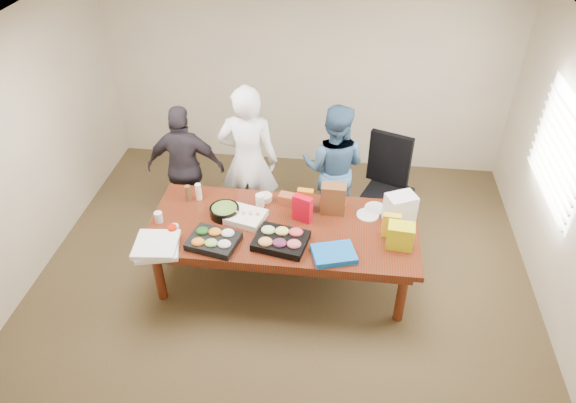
# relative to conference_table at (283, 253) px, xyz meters

# --- Properties ---
(floor) EXTENTS (5.50, 5.00, 0.02)m
(floor) POSITION_rel_conference_table_xyz_m (0.00, 0.00, -0.39)
(floor) COLOR #47301E
(floor) RESTS_ON ground
(ceiling) EXTENTS (5.50, 5.00, 0.02)m
(ceiling) POSITION_rel_conference_table_xyz_m (0.00, 0.00, 2.33)
(ceiling) COLOR white
(ceiling) RESTS_ON wall_back
(wall_back) EXTENTS (5.50, 0.04, 2.70)m
(wall_back) POSITION_rel_conference_table_xyz_m (0.00, 2.50, 0.98)
(wall_back) COLOR beige
(wall_back) RESTS_ON floor
(wall_left) EXTENTS (0.04, 5.00, 2.70)m
(wall_left) POSITION_rel_conference_table_xyz_m (-2.75, 0.00, 0.98)
(wall_left) COLOR beige
(wall_left) RESTS_ON floor
(window_panel) EXTENTS (0.03, 1.40, 1.10)m
(window_panel) POSITION_rel_conference_table_xyz_m (2.72, 0.60, 1.12)
(window_panel) COLOR white
(window_panel) RESTS_ON wall_right
(window_blinds) EXTENTS (0.04, 1.36, 1.00)m
(window_blinds) POSITION_rel_conference_table_xyz_m (2.68, 0.60, 1.12)
(window_blinds) COLOR beige
(window_blinds) RESTS_ON wall_right
(conference_table) EXTENTS (2.80, 1.20, 0.75)m
(conference_table) POSITION_rel_conference_table_xyz_m (0.00, 0.00, 0.00)
(conference_table) COLOR #4C1C0F
(conference_table) RESTS_ON floor
(office_chair) EXTENTS (0.79, 0.79, 1.20)m
(office_chair) POSITION_rel_conference_table_xyz_m (1.12, 0.93, 0.23)
(office_chair) COLOR black
(office_chair) RESTS_ON floor
(person_center) EXTENTS (0.71, 0.48, 1.90)m
(person_center) POSITION_rel_conference_table_xyz_m (-0.51, 0.87, 0.58)
(person_center) COLOR white
(person_center) RESTS_ON floor
(person_right) EXTENTS (0.88, 0.73, 1.62)m
(person_right) POSITION_rel_conference_table_xyz_m (0.47, 1.08, 0.44)
(person_right) COLOR #3C628A
(person_right) RESTS_ON floor
(person_left) EXTENTS (0.95, 0.43, 1.59)m
(person_left) POSITION_rel_conference_table_xyz_m (-1.29, 0.90, 0.42)
(person_left) COLOR #2B262D
(person_left) RESTS_ON floor
(veggie_tray) EXTENTS (0.54, 0.46, 0.07)m
(veggie_tray) POSITION_rel_conference_table_xyz_m (-0.65, -0.36, 0.41)
(veggie_tray) COLOR black
(veggie_tray) RESTS_ON conference_table
(fruit_tray) EXTENTS (0.58, 0.49, 0.08)m
(fruit_tray) POSITION_rel_conference_table_xyz_m (0.02, -0.28, 0.41)
(fruit_tray) COLOR black
(fruit_tray) RESTS_ON conference_table
(sheet_cake) EXTENTS (0.50, 0.42, 0.08)m
(sheet_cake) POSITION_rel_conference_table_xyz_m (-0.42, 0.06, 0.41)
(sheet_cake) COLOR white
(sheet_cake) RESTS_ON conference_table
(salad_bowl) EXTENTS (0.34, 0.34, 0.10)m
(salad_bowl) POSITION_rel_conference_table_xyz_m (-0.64, 0.10, 0.43)
(salad_bowl) COLOR black
(salad_bowl) RESTS_ON conference_table
(chip_bag_blue) EXTENTS (0.48, 0.41, 0.06)m
(chip_bag_blue) POSITION_rel_conference_table_xyz_m (0.55, -0.40, 0.41)
(chip_bag_blue) COLOR blue
(chip_bag_blue) RESTS_ON conference_table
(chip_bag_red) EXTENTS (0.22, 0.16, 0.30)m
(chip_bag_red) POSITION_rel_conference_table_xyz_m (0.19, 0.13, 0.52)
(chip_bag_red) COLOR red
(chip_bag_red) RESTS_ON conference_table
(chip_bag_yellow) EXTENTS (0.18, 0.08, 0.27)m
(chip_bag_yellow) POSITION_rel_conference_table_xyz_m (1.10, -0.02, 0.51)
(chip_bag_yellow) COLOR yellow
(chip_bag_yellow) RESTS_ON conference_table
(chip_bag_orange) EXTENTS (0.18, 0.09, 0.27)m
(chip_bag_orange) POSITION_rel_conference_table_xyz_m (0.20, 0.30, 0.51)
(chip_bag_orange) COLOR orange
(chip_bag_orange) RESTS_ON conference_table
(mayo_jar) EXTENTS (0.11, 0.11, 0.15)m
(mayo_jar) POSITION_rel_conference_table_xyz_m (-0.29, 0.31, 0.45)
(mayo_jar) COLOR white
(mayo_jar) RESTS_ON conference_table
(mustard_bottle) EXTENTS (0.07, 0.07, 0.15)m
(mustard_bottle) POSITION_rel_conference_table_xyz_m (0.22, 0.34, 0.45)
(mustard_bottle) COLOR #CCD615
(mustard_bottle) RESTS_ON conference_table
(dressing_bottle) EXTENTS (0.08, 0.08, 0.19)m
(dressing_bottle) POSITION_rel_conference_table_xyz_m (-1.09, 0.32, 0.47)
(dressing_bottle) COLOR brown
(dressing_bottle) RESTS_ON conference_table
(ranch_bottle) EXTENTS (0.07, 0.07, 0.20)m
(ranch_bottle) POSITION_rel_conference_table_xyz_m (-0.98, 0.36, 0.47)
(ranch_bottle) COLOR white
(ranch_bottle) RESTS_ON conference_table
(banana_bunch) EXTENTS (0.26, 0.24, 0.07)m
(banana_bunch) POSITION_rel_conference_table_xyz_m (0.51, 0.44, 0.41)
(banana_bunch) COLOR #EFA70D
(banana_bunch) RESTS_ON conference_table
(bread_loaf) EXTENTS (0.30, 0.18, 0.11)m
(bread_loaf) POSITION_rel_conference_table_xyz_m (0.05, 0.39, 0.43)
(bread_loaf) COLOR #9C4A28
(bread_loaf) RESTS_ON conference_table
(kraft_bag) EXTENTS (0.26, 0.16, 0.34)m
(kraft_bag) POSITION_rel_conference_table_xyz_m (0.50, 0.30, 0.55)
(kraft_bag) COLOR brown
(kraft_bag) RESTS_ON conference_table
(red_cup) EXTENTS (0.10, 0.10, 0.12)m
(red_cup) POSITION_rel_conference_table_xyz_m (-1.08, -0.29, 0.44)
(red_cup) COLOR #B01500
(red_cup) RESTS_ON conference_table
(clear_cup_a) EXTENTS (0.08, 0.08, 0.11)m
(clear_cup_a) POSITION_rel_conference_table_xyz_m (-1.07, -0.26, 0.43)
(clear_cup_a) COLOR silver
(clear_cup_a) RESTS_ON conference_table
(clear_cup_b) EXTENTS (0.09, 0.09, 0.12)m
(clear_cup_b) POSITION_rel_conference_table_xyz_m (-1.30, -0.09, 0.43)
(clear_cup_b) COLOR white
(clear_cup_b) RESTS_ON conference_table
(pizza_box_lower) EXTENTS (0.50, 0.50, 0.05)m
(pizza_box_lower) POSITION_rel_conference_table_xyz_m (-1.18, -0.51, 0.40)
(pizza_box_lower) COLOR white
(pizza_box_lower) RESTS_ON conference_table
(pizza_box_upper) EXTENTS (0.45, 0.45, 0.05)m
(pizza_box_upper) POSITION_rel_conference_table_xyz_m (-1.18, -0.52, 0.45)
(pizza_box_upper) COLOR white
(pizza_box_upper) RESTS_ON pizza_box_lower
(plate_a) EXTENTS (0.27, 0.27, 0.01)m
(plate_a) POSITION_rel_conference_table_xyz_m (0.88, 0.28, 0.38)
(plate_a) COLOR white
(plate_a) RESTS_ON conference_table
(plate_b) EXTENTS (0.28, 0.28, 0.01)m
(plate_b) POSITION_rel_conference_table_xyz_m (0.96, 0.41, 0.38)
(plate_b) COLOR beige
(plate_b) RESTS_ON conference_table
(dip_bowl_a) EXTENTS (0.16, 0.16, 0.06)m
(dip_bowl_a) POSITION_rel_conference_table_xyz_m (0.20, 0.27, 0.40)
(dip_bowl_a) COLOR silver
(dip_bowl_a) RESTS_ON conference_table
(dip_bowl_b) EXTENTS (0.16, 0.16, 0.06)m
(dip_bowl_b) POSITION_rel_conference_table_xyz_m (-0.25, 0.43, 0.41)
(dip_bowl_b) COLOR beige
(dip_bowl_b) RESTS_ON conference_table
(grocery_bag_white) EXTENTS (0.36, 0.32, 0.32)m
(grocery_bag_white) POSITION_rel_conference_table_xyz_m (1.20, 0.24, 0.53)
(grocery_bag_white) COLOR white
(grocery_bag_white) RESTS_ON conference_table
(grocery_bag_yellow) EXTENTS (0.27, 0.20, 0.26)m
(grocery_bag_yellow) POSITION_rel_conference_table_xyz_m (1.19, -0.17, 0.50)
(grocery_bag_yellow) COLOR yellow
(grocery_bag_yellow) RESTS_ON conference_table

